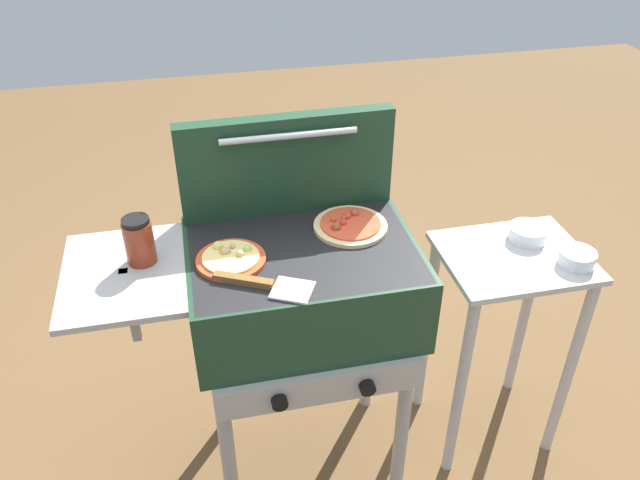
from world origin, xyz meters
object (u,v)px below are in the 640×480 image
Objects in this scene: grill at (299,291)px; pizza_pepperoni at (350,225)px; topping_bowl_near at (528,233)px; topping_bowl_far at (577,258)px; prep_table at (503,311)px; pizza_cheese at (231,258)px; spatula at (264,284)px; sauce_jar at (139,241)px.

pizza_pepperoni is at bearing 24.31° from grill.
topping_bowl_near is 0.17m from topping_bowl_far.
grill reaches higher than prep_table.
topping_bowl_near is (0.93, 0.09, -0.11)m from pizza_cheese.
spatula is at bearing -165.95° from topping_bowl_near.
grill reaches higher than topping_bowl_near.
grill is 5.12× the size of pizza_cheese.
pizza_cheese is 0.24m from sauce_jar.
topping_bowl_far is at bearing -13.22° from pizza_pepperoni.
pizza_cheese is 1.40× the size of sauce_jar.
sauce_jar reaches higher than spatula.
topping_bowl_far is (0.08, -0.15, -0.00)m from topping_bowl_near.
spatula is at bearing -169.54° from prep_table.
pizza_cheese reaches higher than topping_bowl_far.
sauce_jar is 1.18m from topping_bowl_near.
prep_table is at bearing 0.37° from grill.
grill is 0.70m from prep_table.
pizza_cheese reaches higher than grill.
spatula is 0.88m from prep_table.
spatula reaches higher than grill.
pizza_pepperoni is (0.35, 0.09, -0.00)m from pizza_cheese.
prep_table is at bearing 151.55° from topping_bowl_far.
prep_table is (0.79, 0.15, -0.36)m from spatula.
topping_bowl_far is (0.94, 0.06, -0.11)m from spatula.
grill is 0.24m from pizza_pepperoni.
topping_bowl_near is at bearing 117.24° from topping_bowl_far.
spatula reaches higher than topping_bowl_near.
pizza_pepperoni is at bearing 179.89° from topping_bowl_near.
pizza_cheese is 0.94m from topping_bowl_near.
grill is at bearing 50.92° from spatula.
spatula is (0.30, -0.18, -0.06)m from sauce_jar.
topping_bowl_far is (0.83, -0.08, 0.04)m from grill.
prep_table is at bearing -1.80° from sauce_jar.
topping_bowl_far reaches higher than prep_table.
sauce_jar is at bearing -178.21° from topping_bowl_near.
spatula is (-0.11, -0.14, 0.15)m from grill.
pizza_cheese is (-0.18, -0.01, 0.15)m from grill.
pizza_pepperoni is at bearing 3.67° from sauce_jar.
topping_bowl_near is (0.07, 0.07, 0.25)m from prep_table.
sauce_jar is 0.17× the size of prep_table.
sauce_jar reaches higher than topping_bowl_near.
grill is 7.19× the size of sauce_jar.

